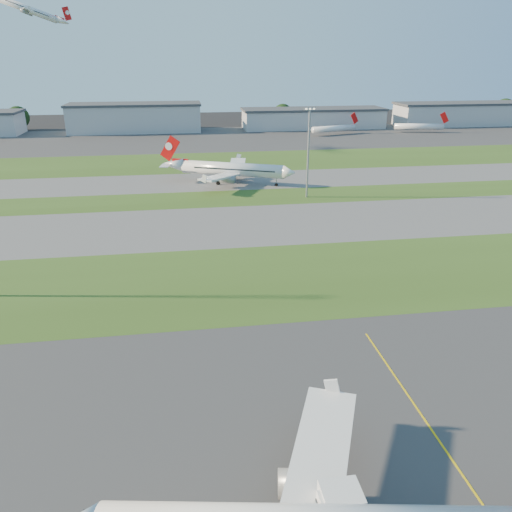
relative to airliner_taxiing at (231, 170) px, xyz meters
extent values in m
plane|color=black|center=(5.40, -128.23, -4.64)|extent=(700.00, 700.00, 0.00)
cube|color=#333335|center=(5.40, -128.23, -4.64)|extent=(300.00, 70.00, 0.01)
cube|color=#2E4818|center=(5.40, -76.23, -4.64)|extent=(300.00, 34.00, 0.01)
cube|color=#515154|center=(5.40, -43.23, -4.64)|extent=(300.00, 32.00, 0.01)
cube|color=#2E4818|center=(5.40, -18.23, -4.64)|extent=(300.00, 18.00, 0.01)
cube|color=#515154|center=(5.40, 3.77, -4.64)|extent=(300.00, 26.00, 0.01)
cube|color=#2E4818|center=(5.40, 36.77, -4.64)|extent=(300.00, 40.00, 0.01)
cube|color=#333335|center=(5.40, 96.77, -4.64)|extent=(400.00, 80.00, 0.01)
cube|color=gold|center=(10.40, -128.23, -4.64)|extent=(0.25, 60.00, 0.02)
cube|color=silver|center=(-4.10, -130.83, -0.64)|extent=(3.40, 3.00, 3.00)
cube|color=silver|center=(-4.25, -125.13, -0.39)|extent=(11.60, 17.88, 1.78)
cylinder|color=gray|center=(-6.37, -127.34, -1.65)|extent=(5.20, 3.40, 2.64)
cylinder|color=silver|center=(0.37, -0.16, 0.13)|extent=(32.95, 17.63, 4.32)
cube|color=#BE0C0C|center=(-19.40, 8.49, 5.92)|extent=(6.91, 3.32, 8.60)
cube|color=silver|center=(2.98, 8.62, -0.44)|extent=(7.90, 17.65, 1.76)
cube|color=silver|center=(-4.31, -8.03, -0.44)|extent=(14.45, 16.61, 1.76)
cylinder|color=gray|center=(3.54, 5.64, -1.69)|extent=(5.42, 4.31, 2.61)
cylinder|color=gray|center=(-1.75, -6.43, -1.69)|extent=(5.42, 4.31, 2.61)
cylinder|color=silver|center=(-74.60, 77.87, 52.02)|extent=(22.77, 4.82, 2.86)
cube|color=#BE0C0C|center=(-60.33, 79.12, 55.86)|extent=(4.89, 0.69, 5.70)
cube|color=silver|center=(-73.32, 71.93, 51.64)|extent=(6.89, 11.79, 1.16)
cube|color=silver|center=(-74.37, 83.94, 51.64)|extent=(5.12, 11.70, 1.16)
cylinder|color=gray|center=(-74.59, 73.48, 50.81)|extent=(3.30, 2.00, 1.73)
cylinder|color=gray|center=(-75.35, 82.19, 50.81)|extent=(3.30, 2.00, 1.73)
cylinder|color=silver|center=(64.58, 99.47, -1.44)|extent=(25.76, 10.87, 3.20)
cube|color=#BE0C0C|center=(76.98, 103.38, 3.36)|extent=(5.03, 1.84, 6.16)
cylinder|color=silver|center=(112.93, 100.97, -1.44)|extent=(26.08, 8.70, 3.20)
cube|color=#BE0C0C|center=(125.63, 98.18, 3.36)|extent=(5.12, 1.40, 6.16)
cylinder|color=gray|center=(20.40, -20.23, 7.86)|extent=(0.60, 0.60, 25.00)
cube|color=gray|center=(20.40, -20.23, 20.76)|extent=(3.20, 0.50, 0.80)
cube|color=#FFF2CC|center=(20.40, -20.23, 20.76)|extent=(2.80, 0.70, 0.35)
cube|color=#9A9DA2|center=(-39.60, 126.77, 2.36)|extent=(70.00, 22.00, 14.00)
cube|color=#383A3F|center=(-39.60, 126.77, 9.96)|extent=(71.40, 23.00, 1.20)
cube|color=#9A9DA2|center=(60.40, 126.77, 0.36)|extent=(80.00, 22.00, 10.00)
cube|color=#383A3F|center=(60.40, 126.77, 5.96)|extent=(81.60, 23.00, 1.20)
cube|color=#9A9DA2|center=(160.40, 126.77, 1.36)|extent=(95.00, 22.00, 12.00)
cube|color=#383A3F|center=(160.40, 126.77, 7.96)|extent=(96.90, 23.00, 1.20)
cylinder|color=black|center=(-104.60, 141.77, -2.44)|extent=(1.00, 1.00, 4.40)
sphere|color=black|center=(-104.60, 141.77, 2.51)|extent=(12.10, 12.10, 12.10)
cylinder|color=black|center=(-14.60, 137.77, -2.84)|extent=(1.00, 1.00, 3.60)
sphere|color=black|center=(-14.60, 137.77, 1.21)|extent=(9.90, 9.90, 9.90)
cylinder|color=black|center=(45.40, 140.77, -2.54)|extent=(1.00, 1.00, 4.20)
sphere|color=black|center=(45.40, 140.77, 2.18)|extent=(11.55, 11.55, 11.55)
cylinder|color=black|center=(120.40, 138.77, -2.74)|extent=(1.00, 1.00, 3.80)
sphere|color=black|center=(120.40, 138.77, 1.53)|extent=(10.45, 10.45, 10.45)
cylinder|color=black|center=(190.40, 142.77, -2.34)|extent=(1.00, 1.00, 4.60)
sphere|color=black|center=(190.40, 142.77, 2.83)|extent=(12.65, 12.65, 12.65)
camera|label=1|loc=(-15.83, -160.68, 34.67)|focal=35.00mm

